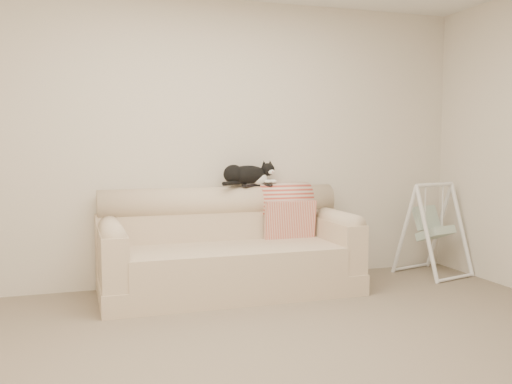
% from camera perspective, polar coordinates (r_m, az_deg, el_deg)
% --- Properties ---
extents(ground_plane, '(5.00, 5.00, 0.00)m').
position_cam_1_polar(ground_plane, '(3.61, 3.26, -16.17)').
color(ground_plane, '#736551').
rests_on(ground_plane, ground).
extents(room_shell, '(5.04, 4.04, 2.60)m').
position_cam_1_polar(room_shell, '(3.37, 3.39, 8.82)').
color(room_shell, beige).
rests_on(room_shell, ground).
extents(sofa, '(2.20, 0.93, 0.90)m').
position_cam_1_polar(sofa, '(5.01, -2.86, -5.96)').
color(sofa, tan).
rests_on(sofa, ground).
extents(remote_a, '(0.18, 0.14, 0.03)m').
position_cam_1_polar(remote_a, '(5.23, -0.60, 0.70)').
color(remote_a, black).
rests_on(remote_a, sofa).
extents(remote_b, '(0.15, 0.16, 0.02)m').
position_cam_1_polar(remote_b, '(5.27, 0.75, 0.70)').
color(remote_b, black).
rests_on(remote_b, sofa).
extents(tuxedo_cat, '(0.57, 0.33, 0.23)m').
position_cam_1_polar(tuxedo_cat, '(5.23, -0.85, 1.75)').
color(tuxedo_cat, black).
rests_on(tuxedo_cat, sofa).
extents(throw_blanket, '(0.49, 0.38, 0.58)m').
position_cam_1_polar(throw_blanket, '(5.36, 2.88, -1.19)').
color(throw_blanket, '#BC3C2D').
rests_on(throw_blanket, sofa).
extents(baby_swing, '(0.69, 0.71, 0.91)m').
position_cam_1_polar(baby_swing, '(5.88, 17.25, -3.52)').
color(baby_swing, white).
rests_on(baby_swing, ground).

